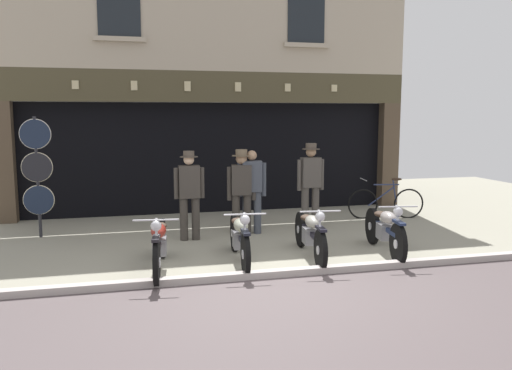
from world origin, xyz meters
TOP-DOWN VIEW (x-y plane):
  - ground at (0.00, -0.98)m, footprint 21.47×22.00m
  - shop_facade at (0.00, 7.02)m, footprint 9.77×4.42m
  - motorcycle_left at (-1.53, 0.80)m, footprint 0.62×2.08m
  - motorcycle_center_left at (-0.27, 0.93)m, footprint 0.62×2.01m
  - motorcycle_center at (0.90, 0.91)m, footprint 0.62×2.05m
  - motorcycle_center_right at (2.20, 0.85)m, footprint 0.62×1.97m
  - salesman_left at (-0.86, 2.61)m, footprint 0.56×0.33m
  - shopkeeper_center at (0.39, 2.85)m, footprint 0.56×0.27m
  - salesman_right at (1.60, 2.88)m, footprint 0.56×0.35m
  - assistant_far_right at (0.18, 2.84)m, footprint 0.55×0.37m
  - tyre_sign_pole at (-3.60, 3.52)m, footprint 0.57×0.06m
  - advert_board_near at (1.27, 5.40)m, footprint 0.74×0.03m
  - leaning_bicycle at (3.68, 3.62)m, footprint 1.71×0.51m

SIDE VIEW (x-z plane):
  - ground at x=0.00m, z-range -0.13..0.05m
  - leaning_bicycle at x=3.68m, z-range -0.10..0.83m
  - motorcycle_center at x=0.90m, z-range -0.03..0.87m
  - motorcycle_center_left at x=-0.27m, z-range -0.04..0.87m
  - motorcycle_left at x=-1.53m, z-range -0.03..0.88m
  - motorcycle_center_right at x=2.20m, z-range -0.04..0.89m
  - shopkeeper_center at x=0.39m, z-range 0.08..1.72m
  - salesman_left at x=-0.86m, z-range 0.09..1.75m
  - assistant_far_right at x=0.18m, z-range 0.10..1.75m
  - salesman_right at x=1.60m, z-range 0.10..1.86m
  - tyre_sign_pole at x=-3.60m, z-range 0.17..2.46m
  - shop_facade at x=0.00m, z-range -1.38..4.75m
  - advert_board_near at x=1.27m, z-range 1.31..2.36m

